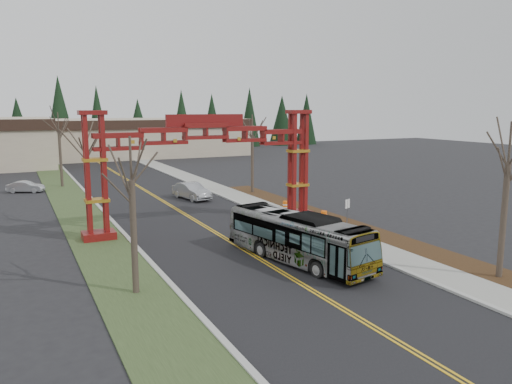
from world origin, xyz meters
TOP-DOWN VIEW (x-y plane):
  - ground at (0.00, 0.00)m, footprint 200.00×200.00m
  - road at (0.00, 25.00)m, footprint 12.00×110.00m
  - lane_line_left at (-0.12, 25.00)m, footprint 0.12×100.00m
  - lane_line_right at (0.12, 25.00)m, footprint 0.12×100.00m
  - curb_right at (6.15, 25.00)m, footprint 0.30×110.00m
  - sidewalk_right at (7.60, 25.00)m, footprint 2.60×110.00m
  - landscape_strip at (10.20, 10.00)m, footprint 2.60×50.00m
  - grass_median at (-8.00, 25.00)m, footprint 4.00×110.00m
  - curb_left at (-6.15, 25.00)m, footprint 0.30×110.00m
  - gateway_arch at (0.00, 18.00)m, footprint 18.20×1.60m
  - retail_building_east at (10.00, 79.95)m, footprint 38.00×20.30m
  - conifer_treeline at (0.25, 92.00)m, footprint 116.10×5.60m
  - transit_bus at (1.81, 7.62)m, footprint 4.59×10.90m
  - silver_sedan at (2.92, 30.10)m, footprint 2.80×5.29m
  - parked_car_far_a at (-11.92, 41.97)m, footprint 4.00×2.66m
  - bare_tree_median_near at (-8.00, 6.67)m, footprint 3.18×3.18m
  - bare_tree_median_mid at (-8.00, 22.04)m, footprint 3.47×3.47m
  - bare_tree_median_far at (-8.00, 44.33)m, footprint 3.19×3.19m
  - bare_tree_right_near at (10.00, 0.27)m, footprint 3.20×3.20m
  - bare_tree_right_far at (10.00, 30.77)m, footprint 3.29×3.29m
  - street_sign at (8.97, 12.45)m, footprint 0.52×0.25m
  - barrel_south at (9.09, 15.66)m, footprint 0.50×0.50m
  - barrel_mid at (8.53, 20.93)m, footprint 0.48×0.48m
  - barrel_north at (9.53, 21.34)m, footprint 0.54×0.54m

SIDE VIEW (x-z plane):
  - ground at x=0.00m, z-range 0.00..0.00m
  - road at x=0.00m, z-range 0.00..0.02m
  - lane_line_left at x=-0.12m, z-range 0.02..0.03m
  - lane_line_right at x=0.12m, z-range 0.02..0.03m
  - grass_median at x=-8.00m, z-range 0.00..0.08m
  - landscape_strip at x=10.20m, z-range 0.00..0.12m
  - curb_right at x=6.15m, z-range 0.00..0.15m
  - curb_left at x=-6.15m, z-range 0.00..0.15m
  - sidewalk_right at x=7.60m, z-range 0.01..0.15m
  - barrel_mid at x=8.53m, z-range 0.00..0.88m
  - barrel_south at x=9.09m, z-range 0.00..0.92m
  - barrel_north at x=9.53m, z-range 0.00..0.99m
  - parked_car_far_a at x=-11.92m, z-range 0.00..1.25m
  - silver_sedan at x=2.92m, z-range 0.00..1.66m
  - transit_bus at x=1.81m, z-range 0.00..2.96m
  - street_sign at x=8.97m, z-range 0.53..2.93m
  - retail_building_east at x=10.00m, z-range 0.01..7.01m
  - bare_tree_median_near at x=-8.00m, z-range 1.74..9.48m
  - gateway_arch at x=0.00m, z-range 1.53..10.43m
  - bare_tree_right_far at x=10.00m, z-range 1.98..10.38m
  - bare_tree_right_near at x=10.00m, z-range 2.03..10.41m
  - bare_tree_median_mid at x=-8.00m, z-range 1.98..10.61m
  - bare_tree_median_far at x=-8.00m, z-range 2.14..10.73m
  - conifer_treeline at x=0.25m, z-range -0.01..12.99m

